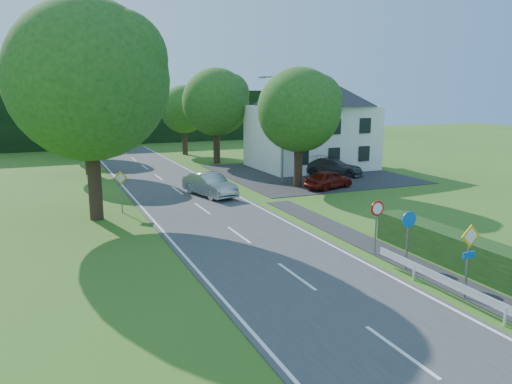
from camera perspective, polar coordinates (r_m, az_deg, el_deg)
name	(u,v)px	position (r m, az deg, el deg)	size (l,w,h in m)	color
road	(225,225)	(26.09, -3.58, -3.80)	(7.00, 80.00, 0.04)	#3B3B3E
parking_pad	(307,174)	(42.57, 5.83, 2.11)	(14.00, 16.00, 0.04)	#262729
line_edge_left	(163,231)	(25.23, -10.57, -4.45)	(0.12, 80.00, 0.01)	white
line_edge_right	(281,219)	(27.30, 2.87, -3.05)	(0.12, 80.00, 0.01)	white
line_centre	(225,225)	(26.09, -3.58, -3.75)	(0.12, 80.00, 0.01)	white
tree_main	(90,112)	(27.87, -18.43, 8.70)	(9.40, 9.40, 11.64)	#1E4C16
tree_left_far	(86,123)	(43.96, -18.82, 7.46)	(7.00, 7.00, 8.58)	#1E4C16
tree_right_far	(216,116)	(48.32, -4.57, 8.63)	(7.40, 7.40, 9.09)	#1E4C16
tree_left_back	(82,119)	(55.96, -19.29, 7.89)	(6.60, 6.60, 8.07)	#1E4C16
tree_right_back	(184,120)	(55.72, -8.20, 8.13)	(6.20, 6.20, 7.56)	#1E4C16
tree_right_mid	(299,128)	(36.04, 4.91, 7.29)	(7.00, 7.00, 8.58)	#1E4C16
treeline_right	(168,116)	(71.73, -9.98, 8.56)	(30.00, 5.00, 7.00)	black
house_white	(311,119)	(45.68, 6.33, 8.27)	(10.60, 8.40, 8.60)	white
streetlight	(281,124)	(37.61, 2.88, 7.75)	(2.03, 0.18, 8.00)	slate
sign_priority_right	(469,248)	(17.99, 23.18, -5.88)	(0.78, 0.09, 2.59)	slate
sign_roundabout	(408,229)	(20.11, 17.01, -4.04)	(0.64, 0.08, 2.37)	slate
sign_speed_limit	(377,215)	(21.59, 13.64, -2.55)	(0.64, 0.11, 2.37)	slate
sign_priority_left	(121,183)	(29.44, -15.19, 0.96)	(0.78, 0.09, 2.44)	slate
moving_car	(210,185)	(33.15, -5.30, 0.84)	(1.61, 4.61, 1.52)	#AAABAF
motorcycle	(187,181)	(36.22, -7.91, 1.21)	(0.62, 1.77, 0.93)	black
parked_car_red	(329,179)	(36.02, 8.31, 1.45)	(1.55, 3.86, 1.32)	#61130A
parked_car_silver_a	(285,160)	(45.30, 3.35, 3.65)	(1.51, 4.33, 1.43)	#B5B5BA
parked_car_grey	(333,167)	(41.68, 8.79, 2.85)	(1.99, 4.91, 1.42)	#424146
parked_car_silver_b	(351,160)	(45.80, 10.84, 3.63)	(2.57, 5.58, 1.55)	#B5B4BC
parasol	(321,166)	(40.28, 7.38, 2.96)	(2.10, 2.15, 1.93)	#A31F0D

